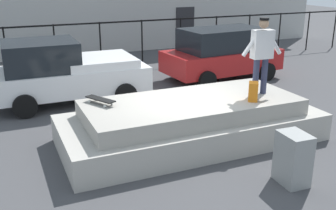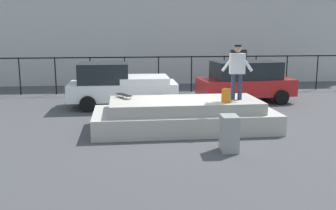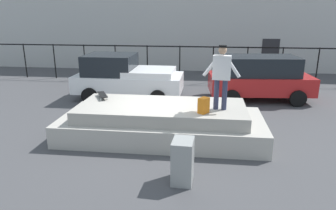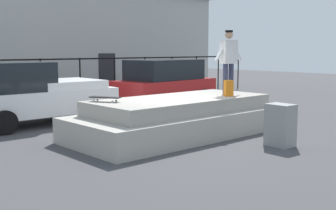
# 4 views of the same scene
# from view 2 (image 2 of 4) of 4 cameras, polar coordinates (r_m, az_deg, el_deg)

# --- Properties ---
(ground_plane) EXTENTS (60.00, 60.00, 0.00)m
(ground_plane) POSITION_cam_2_polar(r_m,az_deg,el_deg) (12.89, 1.83, -3.38)
(ground_plane) COLOR #424244
(concrete_ledge) EXTENTS (5.85, 2.55, 0.97)m
(concrete_ledge) POSITION_cam_2_polar(r_m,az_deg,el_deg) (12.69, 2.44, -1.56)
(concrete_ledge) COLOR #ADA89E
(concrete_ledge) RESTS_ON ground_plane
(skateboarder) EXTENTS (1.02, 0.28, 1.75)m
(skateboarder) POSITION_cam_2_polar(r_m,az_deg,el_deg) (12.62, 10.07, 5.34)
(skateboarder) COLOR #2D334C
(skateboarder) RESTS_ON concrete_ledge
(skateboard) EXTENTS (0.53, 0.77, 0.12)m
(skateboard) POSITION_cam_2_polar(r_m,az_deg,el_deg) (12.94, -6.43, 1.47)
(skateboard) COLOR black
(skateboard) RESTS_ON concrete_ledge
(backpack) EXTENTS (0.32, 0.34, 0.42)m
(backpack) POSITION_cam_2_polar(r_m,az_deg,el_deg) (12.24, 8.47, 1.38)
(backpack) COLOR orange
(backpack) RESTS_ON concrete_ledge
(car_white_pickup_near) EXTENTS (4.47, 2.28, 1.84)m
(car_white_pickup_near) POSITION_cam_2_polar(r_m,az_deg,el_deg) (16.45, -7.12, 2.93)
(car_white_pickup_near) COLOR white
(car_white_pickup_near) RESTS_ON ground_plane
(car_red_hatchback_mid) EXTENTS (4.25, 2.42, 1.81)m
(car_red_hatchback_mid) POSITION_cam_2_polar(r_m,az_deg,el_deg) (17.73, 11.23, 3.50)
(car_red_hatchback_mid) COLOR #B21E1E
(car_red_hatchback_mid) RESTS_ON ground_plane
(utility_box) EXTENTS (0.47, 0.62, 0.97)m
(utility_box) POSITION_cam_2_polar(r_m,az_deg,el_deg) (10.51, 8.92, -4.11)
(utility_box) COLOR gray
(utility_box) RESTS_ON ground_plane
(fence_row) EXTENTS (24.06, 0.06, 1.86)m
(fence_row) POSITION_cam_2_polar(r_m,az_deg,el_deg) (20.01, -1.40, 5.40)
(fence_row) COLOR black
(fence_row) RESTS_ON ground_plane
(warehouse_building) EXTENTS (26.17, 8.62, 5.57)m
(warehouse_building) POSITION_cam_2_polar(r_m,az_deg,el_deg) (27.07, -2.89, 10.12)
(warehouse_building) COLOR #B2B2AD
(warehouse_building) RESTS_ON ground_plane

